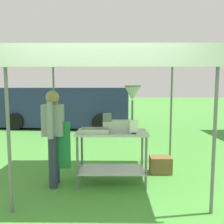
{
  "coord_description": "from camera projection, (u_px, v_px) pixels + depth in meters",
  "views": [
    {
      "loc": [
        0.23,
        -2.93,
        1.63
      ],
      "look_at": [
        0.18,
        1.01,
        1.23
      ],
      "focal_mm": 35.65,
      "sensor_mm": 36.0,
      "label": 1
    }
  ],
  "objects": [
    {
      "name": "menu_sign",
      "position": [
        134.0,
        128.0,
        3.6
      ],
      "size": [
        0.13,
        0.05,
        0.22
      ],
      "color": "black",
      "rests_on": "donut_cart"
    },
    {
      "name": "vendor",
      "position": [
        54.0,
        133.0,
        3.71
      ],
      "size": [
        0.46,
        0.53,
        1.61
      ],
      "color": "#2D3347",
      "rests_on": "ground"
    },
    {
      "name": "donut_tray",
      "position": [
        94.0,
        131.0,
        3.68
      ],
      "size": [
        0.47,
        0.28,
        0.07
      ],
      "color": "#B7B7BC",
      "rests_on": "donut_cart"
    },
    {
      "name": "supply_crate",
      "position": [
        160.0,
        165.0,
        4.34
      ],
      "size": [
        0.41,
        0.29,
        0.32
      ],
      "color": "brown",
      "rests_on": "ground"
    },
    {
      "name": "donut_cart",
      "position": [
        112.0,
        146.0,
        3.82
      ],
      "size": [
        1.21,
        0.6,
        0.91
      ],
      "color": "#B7B7BC",
      "rests_on": "ground"
    },
    {
      "name": "van_navy",
      "position": [
        65.0,
        107.0,
        9.64
      ],
      "size": [
        5.69,
        2.4,
        1.69
      ],
      "color": "navy",
      "rests_on": "ground"
    },
    {
      "name": "stall_canopy",
      "position": [
        112.0,
        62.0,
        3.77
      ],
      "size": [
        2.84,
        2.39,
        2.18
      ],
      "color": "slate",
      "rests_on": "ground"
    },
    {
      "name": "donut_fryer",
      "position": [
        123.0,
        114.0,
        3.8
      ],
      "size": [
        0.64,
        0.28,
        0.78
      ],
      "color": "#B7B7BC",
      "rests_on": "donut_cart"
    },
    {
      "name": "ground_plane",
      "position": [
        109.0,
        129.0,
        9.05
      ],
      "size": [
        70.0,
        70.0,
        0.0
      ],
      "primitive_type": "plane",
      "color": "#478E38"
    }
  ]
}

